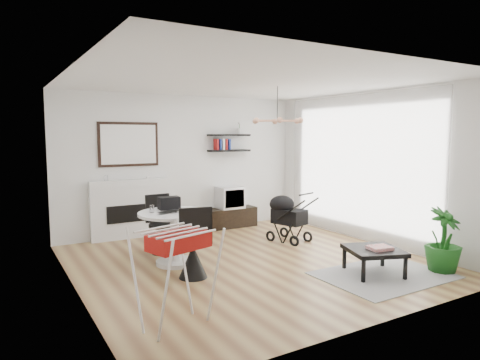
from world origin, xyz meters
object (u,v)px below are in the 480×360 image
stroller (287,219)px  drying_rack (176,276)px  crt_tv (230,197)px  coffee_table (374,251)px  dining_table (175,230)px  tv_console (231,217)px  fireplace (131,202)px  potted_plant (443,240)px

stroller → drying_rack: bearing=-160.3°
crt_tv → coffee_table: bearing=-86.5°
crt_tv → dining_table: (-1.95, -1.84, -0.11)m
coffee_table → drying_rack: bearing=-177.5°
tv_console → crt_tv: size_ratio=2.10×
coffee_table → stroller: bearing=86.9°
fireplace → drying_rack: 4.00m
crt_tv → drying_rack: size_ratio=0.52×
potted_plant → stroller: bearing=107.9°
fireplace → stroller: bearing=-35.0°
tv_console → drying_rack: bearing=-126.0°
dining_table → stroller: stroller is taller
tv_console → potted_plant: (1.13, -4.08, 0.25)m
crt_tv → drying_rack: bearing=-125.8°
fireplace → potted_plant: fireplace is taller
fireplace → tv_console: bearing=-3.4°
fireplace → coffee_table: 4.43m
drying_rack → potted_plant: drying_rack is taller
stroller → potted_plant: (0.82, -2.55, 0.05)m
stroller → coffee_table: stroller is taller
dining_table → stroller: size_ratio=1.17×
crt_tv → coffee_table: size_ratio=0.58×
dining_table → fireplace: bearing=92.3°
stroller → potted_plant: bearing=-88.8°
coffee_table → dining_table: bearing=139.8°
tv_console → stroller: 1.58m
drying_rack → dining_table: bearing=52.0°
stroller → potted_plant: size_ratio=1.03×
dining_table → potted_plant: 3.84m
fireplace → crt_tv: fireplace is taller
stroller → fireplace: bearing=128.3°
fireplace → crt_tv: size_ratio=4.18×
tv_console → potted_plant: potted_plant is taller
drying_rack → coffee_table: 2.97m
dining_table → potted_plant: bearing=-35.8°
fireplace → dining_table: bearing=-87.7°
tv_console → dining_table: (-1.98, -1.84, 0.32)m
coffee_table → potted_plant: 1.03m
fireplace → tv_console: 2.12m
crt_tv → coffee_table: 3.69m
fireplace → drying_rack: (-0.71, -3.93, -0.16)m
tv_console → potted_plant: bearing=-74.5°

